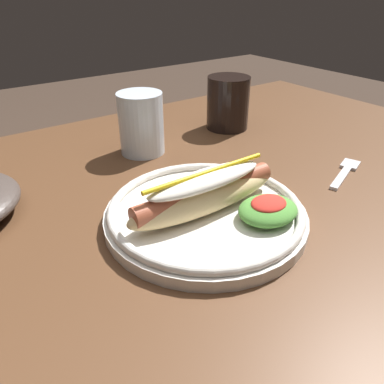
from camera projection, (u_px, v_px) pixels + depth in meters
name	position (u px, v px, depth m)	size (l,w,h in m)	color
dining_table	(195.00, 248.00, 0.61)	(1.28, 0.84, 0.74)	#51331E
hot_dog_plate	(209.00, 207.00, 0.48)	(0.27, 0.27, 0.08)	silver
fork	(345.00, 171.00, 0.61)	(0.12, 0.06, 0.00)	silver
soda_cup	(228.00, 103.00, 0.78)	(0.09, 0.09, 0.11)	black
water_cup	(141.00, 124.00, 0.66)	(0.08, 0.08, 0.11)	silver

